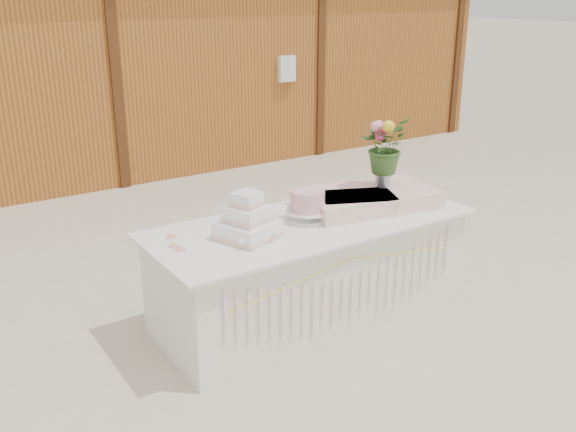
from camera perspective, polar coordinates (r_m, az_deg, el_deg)
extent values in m
plane|color=beige|center=(4.95, 1.94, -8.85)|extent=(80.00, 80.00, 0.00)
cube|color=#A45C22|center=(9.90, -19.07, 13.69)|extent=(12.00, 4.00, 3.00)
cube|color=white|center=(4.78, 1.99, -4.91)|extent=(2.28, 0.88, 0.75)
cube|color=white|center=(4.64, 2.05, -0.58)|extent=(2.40, 1.00, 0.02)
cube|color=white|center=(4.32, -3.59, -1.21)|extent=(0.44, 0.44, 0.12)
cube|color=#FFC0A1|center=(4.33, -3.58, -1.65)|extent=(0.46, 0.46, 0.03)
cube|color=white|center=(4.28, -3.63, 0.20)|extent=(0.32, 0.32, 0.11)
cube|color=#FFC0A1|center=(4.29, -3.62, -0.18)|extent=(0.33, 0.33, 0.03)
cube|color=white|center=(4.24, -3.66, 1.50)|extent=(0.21, 0.21, 0.10)
cube|color=#FFC0A1|center=(4.25, -3.65, 1.18)|extent=(0.22, 0.22, 0.03)
cylinder|color=white|center=(4.64, 1.73, -0.31)|extent=(0.27, 0.27, 0.02)
cylinder|color=white|center=(4.63, 1.74, 0.09)|extent=(0.08, 0.08, 0.05)
cylinder|color=white|center=(4.62, 1.74, 0.46)|extent=(0.31, 0.31, 0.01)
cylinder|color=#E6A6AD|center=(4.60, 1.75, 1.40)|extent=(0.25, 0.25, 0.15)
cube|color=beige|center=(4.97, 7.11, 1.58)|extent=(1.10, 0.75, 0.13)
cylinder|color=#A9A9AE|center=(5.04, 8.45, 3.50)|extent=(0.12, 0.12, 0.16)
imported|color=#395E25|center=(4.97, 8.62, 6.73)|extent=(0.49, 0.47, 0.43)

